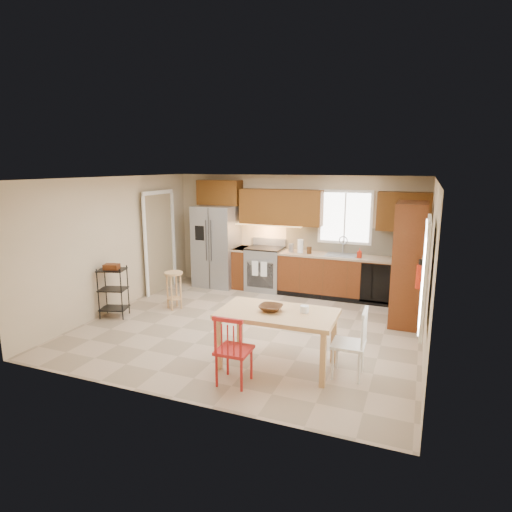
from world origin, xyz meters
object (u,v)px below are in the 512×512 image
at_px(refrigerator, 217,246).
at_px(table_jar, 304,311).
at_px(chair_white, 348,343).
at_px(utility_cart, 113,292).
at_px(soap_bottle, 360,253).
at_px(fire_extinguisher, 420,277).
at_px(range_stove, 265,269).
at_px(table_bowl, 271,311).
at_px(pantry, 408,264).
at_px(chair_red, 234,349).
at_px(bar_stool, 174,290).
at_px(dining_table, 277,339).

bearing_deg(refrigerator, table_jar, -47.87).
height_order(chair_white, utility_cart, utility_cart).
bearing_deg(soap_bottle, fire_extinguisher, -59.47).
relative_size(range_stove, utility_cart, 0.99).
relative_size(soap_bottle, utility_cart, 0.21).
distance_m(range_stove, table_bowl, 3.66).
height_order(pantry, chair_red, pantry).
bearing_deg(fire_extinguisher, table_jar, -138.04).
height_order(fire_extinguisher, chair_white, fire_extinguisher).
bearing_deg(table_bowl, fire_extinguisher, 36.39).
xyz_separation_m(refrigerator, pantry, (4.13, -0.93, 0.14)).
bearing_deg(table_bowl, refrigerator, 126.71).
bearing_deg(refrigerator, chair_red, -60.72).
xyz_separation_m(range_stove, soap_bottle, (2.03, -0.08, 0.54)).
distance_m(soap_bottle, fire_extinguisher, 2.27).
height_order(soap_bottle, chair_white, soap_bottle).
distance_m(chair_red, chair_white, 1.48).
height_order(range_stove, pantry, pantry).
height_order(chair_red, bar_stool, chair_red).
bearing_deg(chair_white, pantry, -15.14).
relative_size(table_bowl, table_jar, 2.36).
bearing_deg(range_stove, dining_table, -67.09).
bearing_deg(chair_red, table_bowl, 67.84).
bearing_deg(pantry, utility_cart, -161.61).
xyz_separation_m(bar_stool, utility_cart, (-0.78, -0.78, 0.10)).
bearing_deg(range_stove, table_jar, -61.66).
xyz_separation_m(table_bowl, bar_stool, (-2.51, 1.55, -0.41)).
relative_size(range_stove, dining_table, 0.59).
bearing_deg(fire_extinguisher, chair_white, -121.29).
bearing_deg(refrigerator, bar_stool, -90.71).
xyz_separation_m(chair_red, table_bowl, (0.25, 0.65, 0.31)).
xyz_separation_m(fire_extinguisher, chair_white, (-0.80, -1.31, -0.64)).
xyz_separation_m(soap_bottle, utility_cart, (-3.98, -2.54, -0.53)).
bearing_deg(chair_white, table_bowl, 91.76).
distance_m(dining_table, utility_cart, 3.47).
distance_m(pantry, chair_red, 3.65).
relative_size(fire_extinguisher, utility_cart, 0.39).
relative_size(pantry, table_jar, 15.61).
bearing_deg(bar_stool, table_jar, -2.92).
xyz_separation_m(pantry, utility_cart, (-4.93, -1.64, -0.59)).
distance_m(range_stove, soap_bottle, 2.10).
xyz_separation_m(soap_bottle, dining_table, (-0.60, -3.31, -0.61)).
xyz_separation_m(chair_white, table_bowl, (-1.05, -0.05, 0.31)).
relative_size(range_stove, soap_bottle, 4.82).
bearing_deg(chair_red, dining_table, 60.73).
relative_size(soap_bottle, bar_stool, 0.27).
bearing_deg(bar_stool, chair_white, 0.42).
bearing_deg(chair_white, soap_bottle, 5.23).
height_order(soap_bottle, table_jar, soap_bottle).
bearing_deg(chair_red, range_stove, 104.04).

